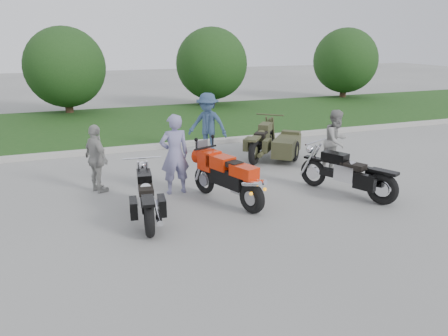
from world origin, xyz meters
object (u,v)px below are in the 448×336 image
object	(u,v)px
sportbike_red	(228,176)
person_grey	(336,141)
cruiser_left	(147,199)
cruiser_right	(350,176)
person_denim	(208,125)
person_back	(97,159)
person_stripe	(175,154)
cruiser_sidecar	(276,144)

from	to	relation	value
sportbike_red	person_grey	size ratio (longest dim) A/B	1.28
cruiser_left	person_grey	bearing A→B (deg)	22.83
cruiser_right	person_denim	world-z (taller)	person_denim
sportbike_red	person_grey	xyz separation A→B (m)	(3.59, 1.21, 0.22)
person_grey	person_back	world-z (taller)	person_grey
person_grey	person_back	size ratio (longest dim) A/B	1.05
person_back	sportbike_red	bearing A→B (deg)	-146.98
cruiser_right	person_denim	distance (m)	4.99
cruiser_left	person_grey	size ratio (longest dim) A/B	1.38
cruiser_left	person_stripe	world-z (taller)	person_stripe
sportbike_red	person_stripe	distance (m)	1.44
person_stripe	cruiser_left	bearing A→B (deg)	54.38
cruiser_right	person_denim	size ratio (longest dim) A/B	1.20
cruiser_left	person_back	xyz separation A→B (m)	(-0.76, 2.12, 0.35)
sportbike_red	cruiser_sidecar	world-z (taller)	sportbike_red
person_stripe	person_back	bearing A→B (deg)	-24.54
cruiser_right	person_back	xyz separation A→B (m)	(-5.46, 2.32, 0.32)
cruiser_left	person_back	bearing A→B (deg)	116.81
cruiser_right	person_stripe	distance (m)	4.10
person_grey	person_back	bearing A→B (deg)	154.33
person_stripe	cruiser_right	bearing A→B (deg)	155.34
cruiser_right	person_denim	bearing A→B (deg)	87.62
sportbike_red	person_grey	distance (m)	3.79
person_stripe	person_back	size ratio (longest dim) A/B	1.16
person_back	person_stripe	bearing A→B (deg)	-135.88
person_stripe	person_back	world-z (taller)	person_stripe
person_back	cruiser_right	bearing A→B (deg)	-135.96
cruiser_sidecar	person_stripe	world-z (taller)	person_stripe
sportbike_red	cruiser_left	world-z (taller)	sportbike_red
cruiser_left	cruiser_sidecar	xyz separation A→B (m)	(4.51, 3.19, -0.00)
cruiser_right	cruiser_sidecar	xyz separation A→B (m)	(-0.19, 3.40, -0.03)
person_grey	cruiser_sidecar	bearing A→B (deg)	99.68
cruiser_sidecar	cruiser_right	bearing A→B (deg)	-46.92
cruiser_sidecar	person_denim	bearing A→B (deg)	-173.29
person_stripe	person_grey	size ratio (longest dim) A/B	1.11
cruiser_sidecar	person_back	distance (m)	5.39
person_back	person_denim	bearing A→B (deg)	-80.31
person_grey	person_back	xyz separation A→B (m)	(-6.22, 0.57, -0.04)
person_stripe	person_grey	world-z (taller)	person_stripe
cruiser_left	person_denim	bearing A→B (deg)	64.92
cruiser_left	cruiser_right	bearing A→B (deg)	4.54
person_back	person_grey	bearing A→B (deg)	-118.18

